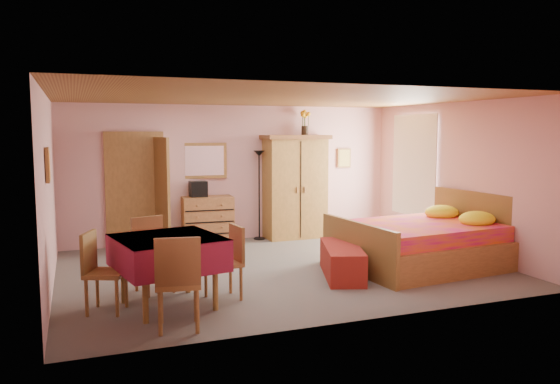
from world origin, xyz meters
name	(u,v)px	position (x,y,z in m)	size (l,w,h in m)	color
floor	(281,268)	(0.00, 0.00, 0.00)	(6.50, 6.50, 0.00)	#655F59
ceiling	(281,98)	(0.00, 0.00, 2.60)	(6.50, 6.50, 0.00)	brown
wall_back	(235,173)	(0.00, 2.50, 1.30)	(6.50, 0.10, 2.60)	#D49A9B
wall_front	(362,205)	(0.00, -2.50, 1.30)	(6.50, 0.10, 2.60)	#D49A9B
wall_left	(48,193)	(-3.25, 0.00, 1.30)	(0.10, 5.00, 2.60)	#D49A9B
wall_right	(457,178)	(3.25, 0.00, 1.30)	(0.10, 5.00, 2.60)	#D49A9B
doorway	(135,191)	(-1.90, 2.47, 1.02)	(1.06, 0.12, 2.15)	#9E6B35
window	(414,165)	(3.21, 1.20, 1.45)	(0.08, 1.40, 1.95)	white
picture_left	(48,165)	(-3.22, -0.60, 1.70)	(0.04, 0.32, 0.42)	orange
picture_back	(344,158)	(2.35, 2.47, 1.55)	(0.30, 0.04, 0.40)	#D8BF59
chest_of_drawers	(208,220)	(-0.61, 2.28, 0.44)	(0.94, 0.47, 0.89)	#9E6235
wall_mirror	(204,161)	(-0.61, 2.49, 1.55)	(0.85, 0.04, 0.67)	white
stereo	(198,189)	(-0.77, 2.32, 1.03)	(0.31, 0.23, 0.29)	black
floor_lamp	(259,195)	(0.42, 2.30, 0.87)	(0.22, 0.22, 1.73)	black
wardrobe	(295,187)	(1.14, 2.21, 1.02)	(1.30, 0.67, 2.03)	#AC7E3A
sunflower_vase	(305,122)	(1.38, 2.30, 2.28)	(0.20, 0.20, 0.49)	#ECB013
bed	(420,231)	(2.07, -0.65, 0.56)	(2.42, 1.90, 1.12)	#CB1370
bench	(342,261)	(0.67, -0.74, 0.22)	(0.50, 1.35, 0.45)	maroon
dining_table	(168,272)	(-1.92, -1.25, 0.43)	(1.16, 1.16, 0.85)	maroon
chair_south	(178,282)	(-1.94, -2.02, 0.51)	(0.47, 0.47, 1.03)	#A87038
chair_north	(154,255)	(-1.99, -0.57, 0.49)	(0.44, 0.44, 0.98)	#996133
chair_west	(106,272)	(-2.62, -1.19, 0.47)	(0.43, 0.43, 0.95)	#A46D37
chair_east	(223,263)	(-1.22, -1.17, 0.46)	(0.42, 0.42, 0.92)	#A16936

